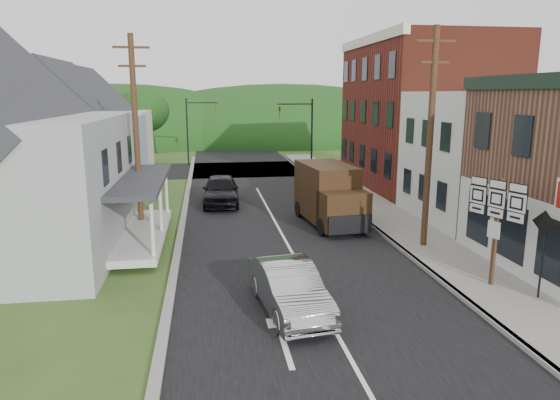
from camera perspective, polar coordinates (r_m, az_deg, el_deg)
name	(u,v)px	position (r m, az deg, el deg)	size (l,w,h in m)	color
ground	(310,286)	(17.18, 3.49, -9.83)	(120.00, 120.00, 0.00)	#2D4719
road	(272,216)	(26.59, -0.94, -1.86)	(9.00, 90.00, 0.02)	black
cross_road	(246,169)	(43.20, -3.89, 3.53)	(60.00, 9.00, 0.02)	black
sidewalk_right	(391,220)	(26.12, 12.60, -2.24)	(2.80, 55.00, 0.15)	slate
curb_right	(366,221)	(25.67, 9.79, -2.38)	(0.20, 55.00, 0.15)	slate
curb_left	(181,228)	(24.46, -11.19, -3.19)	(0.30, 55.00, 0.12)	slate
storefront_white	(500,157)	(27.53, 23.88, 4.47)	(8.00, 7.00, 6.50)	silver
storefront_red	(423,115)	(35.76, 15.99, 9.37)	(8.00, 12.00, 10.00)	maroon
house_blue	(82,138)	(33.58, -21.71, 6.60)	(7.14, 8.16, 7.28)	#8494B4
house_cream	(102,128)	(42.47, -19.66, 7.73)	(7.14, 8.16, 7.28)	beige
utility_pole_right	(430,138)	(21.16, 16.76, 6.83)	(1.60, 0.26, 9.00)	#472D19
utility_pole_left	(136,133)	(23.86, -16.12, 7.41)	(1.60, 0.26, 9.00)	#472D19
traffic_signal_right	(303,128)	(39.92, 2.67, 8.27)	(2.87, 0.20, 6.00)	black
traffic_signal_left	(195,123)	(46.17, -9.70, 8.63)	(2.87, 0.20, 6.00)	black
tree_left_d	(143,110)	(47.95, -15.42, 9.84)	(4.80, 4.80, 6.94)	#382616
forested_ridge	(230,140)	(70.96, -5.73, 6.85)	(90.00, 30.00, 16.00)	#123610
silver_sedan	(289,288)	(15.04, 1.05, -10.07)	(1.55, 4.45, 1.47)	#ACADB1
dark_sedan	(221,190)	(29.40, -6.77, 1.11)	(2.02, 5.02, 1.71)	black
delivery_van	(329,195)	(24.67, 5.67, 0.57)	(2.69, 5.52, 2.98)	black
route_sign_cluster	(496,217)	(17.63, 23.45, -1.76)	(0.80, 1.96, 3.61)	#472D19
warning_sign	(543,242)	(17.30, 27.87, -4.31)	(0.31, 0.72, 2.81)	black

